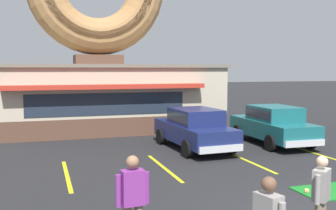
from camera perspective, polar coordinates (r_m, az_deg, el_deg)
name	(u,v)px	position (r m, az deg, el deg)	size (l,w,h in m)	color
donut_shop_building	(98,57)	(20.88, -10.12, 6.82)	(12.30, 6.75, 10.96)	brown
mini_donut_near_left	(307,192)	(10.71, 19.50, -11.78)	(0.13, 0.13, 0.04)	#A5724C
mini_donut_mid_centre	(307,190)	(10.89, 19.51, -11.51)	(0.13, 0.13, 0.04)	#E5C666
mini_donut_mid_right	(325,195)	(10.57, 21.79, -12.09)	(0.13, 0.13, 0.04)	#A5724C
golf_ball	(327,187)	(11.28, 22.13, -11.00)	(0.04, 0.04, 0.04)	white
car_navy	(194,127)	(15.40, 3.86, -3.21)	(2.16, 4.64, 1.60)	navy
car_teal	(273,123)	(17.00, 14.98, -2.58)	(2.05, 4.60, 1.60)	#196066
pedestrian_blue_sweater_man	(321,195)	(7.75, 21.32, -12.07)	(0.50, 0.42, 1.58)	#7F7056
pedestrian_leather_jacket_man	(133,199)	(6.89, -5.12, -13.38)	(0.59, 0.27, 1.68)	#7F7056
trash_bin	(208,122)	(19.80, 5.77, -2.44)	(0.57, 0.57, 0.97)	#1E662D
parking_stripe_far_left	(67,175)	(12.16, -14.46, -9.83)	(0.12, 3.60, 0.01)	yellow
parking_stripe_left	(164,167)	(12.68, -0.62, -9.04)	(0.12, 3.60, 0.01)	yellow
parking_stripe_mid_left	(247,161)	(13.84, 11.44, -7.93)	(0.12, 3.60, 0.01)	yellow
parking_stripe_centre	(320,155)	(15.51, 21.22, -6.76)	(0.12, 3.60, 0.01)	yellow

